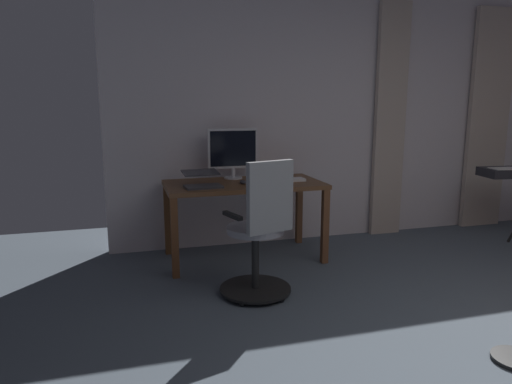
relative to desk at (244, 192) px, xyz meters
name	(u,v)px	position (x,y,z in m)	size (l,w,h in m)	color
back_room_partition	(348,111)	(-1.32, -0.52, 0.73)	(5.15, 0.10, 2.77)	silver
curtain_left_panel	(488,121)	(-3.08, -0.41, 0.61)	(0.53, 0.06, 2.53)	#C1AFA0
curtain_right_panel	(390,122)	(-1.77, -0.41, 0.61)	(0.36, 0.06, 2.53)	#C1AFA0
desk	(244,192)	(0.00, 0.00, 0.00)	(1.46, 0.74, 0.74)	brown
office_chair	(260,235)	(0.11, 0.91, -0.16)	(0.56, 0.56, 1.07)	black
computer_monitor	(233,150)	(0.04, -0.25, 0.37)	(0.49, 0.18, 0.49)	silver
computer_keyboard	(284,180)	(-0.38, 0.04, 0.10)	(0.40, 0.14, 0.02)	white
laptop	(202,181)	(0.41, 0.13, 0.14)	(0.34, 0.33, 0.14)	#333338
computer_mouse	(243,182)	(0.03, 0.08, 0.11)	(0.06, 0.10, 0.04)	#333338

